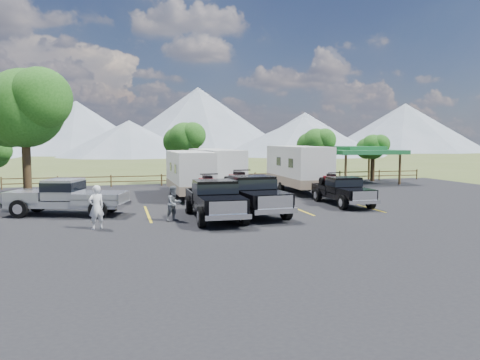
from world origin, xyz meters
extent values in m
plane|color=#485825|center=(0.00, 0.00, 0.00)|extent=(320.00, 320.00, 0.00)
cube|color=black|center=(0.00, 3.00, 0.02)|extent=(44.00, 34.00, 0.04)
cube|color=gold|center=(-6.00, 4.00, 0.04)|extent=(0.12, 5.50, 0.01)
cube|color=gold|center=(-2.00, 4.00, 0.04)|extent=(0.12, 5.50, 0.01)
cube|color=gold|center=(2.00, 4.00, 0.04)|extent=(0.12, 5.50, 0.01)
cube|color=gold|center=(6.00, 4.00, 0.04)|extent=(0.12, 5.50, 0.01)
cylinder|color=black|center=(-12.50, 9.00, 2.24)|extent=(0.48, 0.48, 4.48)
sphere|color=#1C4B12|center=(-12.50, 9.00, 5.60)|extent=(4.48, 4.48, 4.48)
sphere|color=#1C4B12|center=(-11.54, 8.20, 6.08)|extent=(3.52, 3.52, 3.52)
sphere|color=#1C4B12|center=(-13.40, 9.70, 5.28)|extent=(3.84, 3.84, 3.84)
cylinder|color=black|center=(9.00, 17.00, 1.40)|extent=(0.39, 0.39, 2.80)
sphere|color=#1C4B12|center=(9.00, 17.00, 3.50)|extent=(2.52, 2.52, 2.52)
sphere|color=#1C4B12|center=(9.54, 16.55, 3.77)|extent=(1.98, 1.98, 1.98)
sphere|color=#1C4B12|center=(8.50, 17.40, 3.32)|extent=(2.16, 2.16, 2.16)
cylinder|color=black|center=(15.00, 18.00, 1.26)|extent=(0.38, 0.38, 2.52)
sphere|color=#1C4B12|center=(15.00, 18.00, 3.15)|extent=(2.24, 2.24, 2.24)
sphere|color=#1C4B12|center=(15.48, 17.60, 3.39)|extent=(1.76, 1.76, 1.76)
sphere|color=#1C4B12|center=(14.55, 18.35, 2.99)|extent=(1.92, 1.92, 1.92)
cylinder|color=black|center=(-2.00, 19.00, 1.54)|extent=(0.41, 0.41, 3.08)
sphere|color=#1C4B12|center=(-2.00, 19.00, 3.85)|extent=(2.80, 2.80, 2.80)
sphere|color=#1C4B12|center=(-1.40, 18.50, 4.15)|extent=(2.20, 2.20, 2.20)
sphere|color=#1C4B12|center=(-2.56, 19.44, 3.65)|extent=(2.40, 2.40, 2.40)
sphere|color=#1C4B12|center=(-15.55, 16.62, 3.02)|extent=(1.65, 1.65, 1.65)
cylinder|color=brown|center=(-16.00, 18.50, 0.50)|extent=(0.12, 0.12, 1.00)
cylinder|color=brown|center=(-12.00, 18.50, 0.50)|extent=(0.12, 0.12, 1.00)
cylinder|color=brown|center=(-8.00, 18.50, 0.50)|extent=(0.12, 0.12, 1.00)
cylinder|color=brown|center=(-4.00, 18.50, 0.50)|extent=(0.12, 0.12, 1.00)
cylinder|color=brown|center=(0.00, 18.50, 0.50)|extent=(0.12, 0.12, 1.00)
cylinder|color=brown|center=(4.00, 18.50, 0.50)|extent=(0.12, 0.12, 1.00)
cylinder|color=brown|center=(8.00, 18.50, 0.50)|extent=(0.12, 0.12, 1.00)
cylinder|color=brown|center=(12.00, 18.50, 0.50)|extent=(0.12, 0.12, 1.00)
cylinder|color=brown|center=(16.00, 18.50, 0.50)|extent=(0.12, 0.12, 1.00)
cylinder|color=brown|center=(20.00, 18.50, 0.50)|extent=(0.12, 0.12, 1.00)
cube|color=brown|center=(2.00, 18.50, 0.45)|extent=(36.00, 0.06, 0.08)
cube|color=brown|center=(2.00, 18.50, 0.85)|extent=(36.00, 0.06, 0.08)
cylinder|color=brown|center=(10.50, 14.50, 1.30)|extent=(0.20, 0.20, 2.60)
cylinder|color=brown|center=(10.50, 19.50, 1.30)|extent=(0.20, 0.20, 2.60)
cylinder|color=brown|center=(15.50, 14.50, 1.30)|extent=(0.20, 0.20, 2.60)
cylinder|color=brown|center=(15.50, 19.50, 1.30)|extent=(0.20, 0.20, 2.60)
cube|color=#1C6231|center=(13.00, 17.00, 2.75)|extent=(6.20, 6.20, 0.35)
cube|color=#1C6231|center=(13.00, 17.00, 3.05)|extent=(3.50, 3.50, 0.35)
cone|color=slate|center=(-18.00, 112.00, 7.00)|extent=(44.00, 44.00, 14.00)
cone|color=slate|center=(14.00, 108.00, 9.00)|extent=(52.00, 52.00, 18.00)
cone|color=slate|center=(48.00, 114.00, 6.00)|extent=(40.00, 40.00, 12.00)
cone|color=slate|center=(80.00, 110.00, 7.50)|extent=(50.00, 50.00, 15.00)
cone|color=slate|center=(-5.00, 87.00, 4.00)|extent=(32.00, 32.00, 8.00)
cone|color=slate|center=(35.00, 84.00, 4.50)|extent=(40.00, 40.00, 9.00)
cube|color=black|center=(-3.00, 1.64, 0.68)|extent=(1.90, 5.78, 0.36)
cube|color=black|center=(-3.01, -0.31, 1.05)|extent=(1.95, 1.83, 0.51)
cube|color=black|center=(-3.00, 1.51, 1.41)|extent=(1.91, 1.59, 1.01)
cube|color=black|center=(-3.00, 1.51, 1.56)|extent=(1.95, 1.65, 0.46)
cube|color=black|center=(-2.99, 3.46, 0.96)|extent=(1.96, 2.44, 0.56)
cube|color=silver|center=(-3.02, -1.34, 1.00)|extent=(1.62, 0.09, 0.56)
cube|color=silver|center=(-3.02, -1.40, 0.62)|extent=(1.98, 0.20, 0.22)
cube|color=silver|center=(-2.98, 4.67, 0.62)|extent=(1.98, 0.17, 0.22)
cylinder|color=black|center=(-3.96, -0.36, 0.50)|extent=(0.31, 0.91, 0.91)
cylinder|color=black|center=(-2.06, -0.37, 0.50)|extent=(0.31, 0.91, 0.91)
cylinder|color=black|center=(-3.94, 3.65, 0.50)|extent=(0.31, 0.91, 0.91)
cylinder|color=black|center=(-2.04, 3.63, 0.50)|extent=(0.31, 0.91, 0.91)
cube|color=maroon|center=(-2.99, 3.46, 1.64)|extent=(0.72, 1.32, 0.35)
cube|color=black|center=(-2.99, 3.46, 1.89)|extent=(0.41, 0.76, 0.18)
cube|color=maroon|center=(-2.99, 2.90, 1.74)|extent=(0.81, 0.36, 0.22)
cylinder|color=black|center=(-2.99, 3.00, 2.09)|extent=(0.91, 0.07, 0.06)
cylinder|color=black|center=(-3.45, 2.90, 1.44)|extent=(0.27, 0.57, 0.57)
cylinder|color=black|center=(-2.54, 2.90, 1.44)|extent=(0.27, 0.57, 0.57)
cylinder|color=black|center=(-3.44, 4.02, 1.44)|extent=(0.27, 0.57, 0.57)
cylinder|color=black|center=(-2.53, 4.01, 1.44)|extent=(0.27, 0.57, 0.57)
cube|color=black|center=(-0.90, 2.60, 0.71)|extent=(2.40, 6.17, 0.38)
cube|color=black|center=(-0.75, 0.57, 1.10)|extent=(2.17, 2.06, 0.53)
cube|color=black|center=(-0.89, 2.48, 1.47)|extent=(2.11, 1.80, 1.06)
cube|color=black|center=(-0.89, 2.48, 1.63)|extent=(2.16, 1.86, 0.48)
cube|color=black|center=(-1.04, 4.51, 1.00)|extent=(2.22, 2.69, 0.58)
cube|color=silver|center=(-0.67, -0.50, 1.05)|extent=(1.70, 0.21, 0.58)
cube|color=silver|center=(-0.66, -0.57, 0.64)|extent=(2.09, 0.35, 0.23)
cube|color=silver|center=(-1.14, 5.77, 0.64)|extent=(2.08, 0.32, 0.23)
cylinder|color=black|center=(-1.74, 0.44, 0.52)|extent=(0.39, 0.98, 0.95)
cylinder|color=black|center=(0.25, 0.59, 0.52)|extent=(0.39, 0.98, 0.95)
cylinder|color=black|center=(-2.05, 4.62, 0.52)|extent=(0.39, 0.98, 0.95)
cylinder|color=black|center=(-0.06, 4.77, 0.52)|extent=(0.39, 0.98, 0.95)
cube|color=maroon|center=(-1.04, 4.51, 1.71)|extent=(0.84, 1.43, 0.37)
cube|color=black|center=(-1.04, 4.51, 1.98)|extent=(0.48, 0.82, 0.19)
cube|color=maroon|center=(-1.00, 3.93, 1.82)|extent=(0.87, 0.43, 0.23)
cylinder|color=black|center=(-1.01, 4.03, 2.19)|extent=(0.96, 0.13, 0.06)
cylinder|color=black|center=(-1.47, 3.89, 1.50)|extent=(0.32, 0.61, 0.59)
cylinder|color=black|center=(-0.52, 3.96, 1.50)|extent=(0.32, 0.61, 0.59)
cylinder|color=black|center=(-1.56, 5.05, 1.50)|extent=(0.32, 0.61, 0.59)
cylinder|color=black|center=(-0.61, 5.12, 1.50)|extent=(0.32, 0.61, 0.59)
cube|color=black|center=(5.15, 4.46, 0.60)|extent=(1.71, 5.05, 0.32)
cube|color=black|center=(5.12, 2.77, 0.92)|extent=(1.72, 1.62, 0.44)
cube|color=black|center=(5.15, 4.35, 1.23)|extent=(1.68, 1.40, 0.88)
cube|color=black|center=(5.15, 4.35, 1.36)|extent=(1.72, 1.46, 0.40)
cube|color=black|center=(5.18, 6.04, 0.84)|extent=(1.73, 2.14, 0.48)
cube|color=silver|center=(5.10, 1.87, 0.88)|extent=(1.41, 0.09, 0.48)
cube|color=silver|center=(5.10, 1.82, 0.54)|extent=(1.73, 0.19, 0.19)
cube|color=silver|center=(5.19, 7.10, 0.54)|extent=(1.73, 0.17, 0.19)
cylinder|color=black|center=(4.29, 2.73, 0.44)|extent=(0.28, 0.80, 0.79)
cylinder|color=black|center=(5.95, 2.70, 0.44)|extent=(0.28, 0.80, 0.79)
cylinder|color=black|center=(4.35, 6.22, 0.44)|extent=(0.28, 0.80, 0.79)
cylinder|color=black|center=(6.01, 6.19, 0.44)|extent=(0.28, 0.80, 0.79)
cube|color=maroon|center=(5.18, 6.04, 1.43)|extent=(0.64, 1.16, 0.31)
cube|color=black|center=(5.18, 6.04, 1.65)|extent=(0.36, 0.67, 0.16)
cube|color=maroon|center=(5.17, 5.56, 1.52)|extent=(0.71, 0.32, 0.19)
cylinder|color=black|center=(5.17, 5.65, 1.83)|extent=(0.79, 0.07, 0.05)
cylinder|color=black|center=(4.77, 5.57, 1.26)|extent=(0.24, 0.50, 0.49)
cylinder|color=black|center=(5.56, 5.55, 1.26)|extent=(0.24, 0.50, 0.49)
cylinder|color=black|center=(4.79, 6.54, 1.26)|extent=(0.24, 0.50, 0.49)
cylinder|color=black|center=(5.58, 6.52, 1.26)|extent=(0.24, 0.50, 0.49)
cube|color=silver|center=(-2.96, 10.00, 1.80)|extent=(2.27, 6.96, 2.50)
cube|color=#84705B|center=(-2.96, 10.00, 0.83)|extent=(2.29, 6.99, 0.56)
cube|color=black|center=(-4.07, 8.26, 2.05)|extent=(0.02, 0.83, 0.56)
cube|color=black|center=(-1.82, 8.28, 2.05)|extent=(0.02, 0.83, 0.56)
cylinder|color=black|center=(-4.01, 10.28, 0.36)|extent=(0.24, 0.65, 0.65)
cylinder|color=black|center=(-1.92, 10.29, 0.36)|extent=(0.24, 0.65, 0.65)
cube|color=black|center=(-2.93, 5.70, 0.50)|extent=(0.12, 1.67, 0.09)
cube|color=silver|center=(-0.79, 11.99, 1.84)|extent=(2.78, 7.26, 2.56)
cube|color=#84705B|center=(-0.79, 11.99, 0.85)|extent=(2.80, 7.30, 0.57)
cube|color=black|center=(-1.81, 10.14, 2.10)|extent=(0.08, 0.85, 0.57)
cube|color=black|center=(0.49, 10.30, 2.10)|extent=(0.08, 0.85, 0.57)
cylinder|color=black|center=(-1.87, 12.20, 0.37)|extent=(0.28, 0.68, 0.66)
cylinder|color=black|center=(0.26, 12.35, 0.37)|extent=(0.28, 0.68, 0.66)
cube|color=black|center=(-0.47, 7.59, 0.51)|extent=(0.23, 1.71, 0.09)
cube|color=silver|center=(5.13, 11.44, 1.96)|extent=(2.61, 7.65, 2.73)
cube|color=#84705B|center=(5.13, 11.44, 0.90)|extent=(2.63, 7.69, 0.61)
cube|color=black|center=(3.86, 9.57, 2.24)|extent=(0.04, 0.91, 0.61)
cube|color=black|center=(6.32, 9.51, 2.24)|extent=(0.04, 0.91, 0.61)
cylinder|color=black|center=(4.00, 11.77, 0.39)|extent=(0.27, 0.71, 0.71)
cylinder|color=black|center=(6.28, 11.71, 0.39)|extent=(0.27, 0.71, 0.71)
cube|color=black|center=(5.02, 6.73, 0.55)|extent=(0.16, 1.83, 0.10)
cube|color=#A4A6AD|center=(-9.96, 4.59, 0.66)|extent=(5.89, 3.42, 0.35)
cube|color=#A4A6AD|center=(-11.76, 5.17, 1.02)|extent=(2.26, 2.34, 0.49)
cube|color=#A4A6AD|center=(-10.07, 4.63, 1.37)|extent=(2.02, 2.23, 0.98)
cube|color=black|center=(-10.07, 4.63, 1.51)|extent=(2.09, 2.28, 0.44)
cube|color=#A4A6AD|center=(-8.27, 4.06, 0.93)|extent=(2.82, 2.51, 0.54)
cube|color=silver|center=(-12.72, 5.47, 0.97)|extent=(0.55, 1.52, 0.54)
cube|color=silver|center=(-12.77, 5.49, 0.60)|extent=(0.75, 1.89, 0.22)
cube|color=silver|center=(-7.15, 3.70, 0.60)|extent=(0.73, 1.88, 0.22)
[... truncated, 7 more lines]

